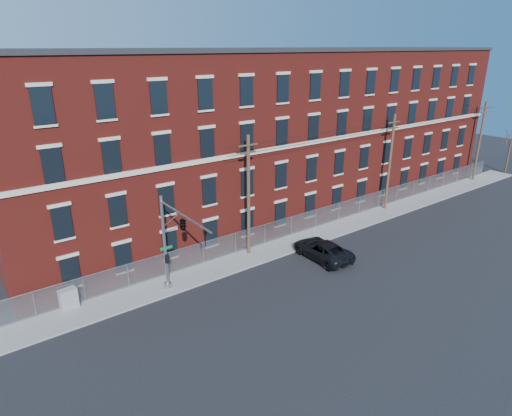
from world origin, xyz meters
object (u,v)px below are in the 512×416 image
Objects in this scene: traffic_signal_mast at (178,231)px; pickup_truck at (322,250)px; utility_pole_near at (248,194)px; utility_cabinet at (68,299)px.

traffic_signal_mast is 13.28m from pickup_truck.
traffic_signal_mast is 8.70m from utility_pole_near.
utility_pole_near is 1.81× the size of pickup_truck.
pickup_truck is (4.42, -4.23, -4.57)m from utility_pole_near.
utility_pole_near is at bearing -41.95° from pickup_truck.
traffic_signal_mast is 0.70× the size of utility_pole_near.
traffic_signal_mast is 4.94× the size of utility_cabinet.
utility_pole_near is at bearing 23.14° from traffic_signal_mast.
utility_cabinet is at bearing -12.05° from pickup_truck.
traffic_signal_mast is 1.27× the size of pickup_truck.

